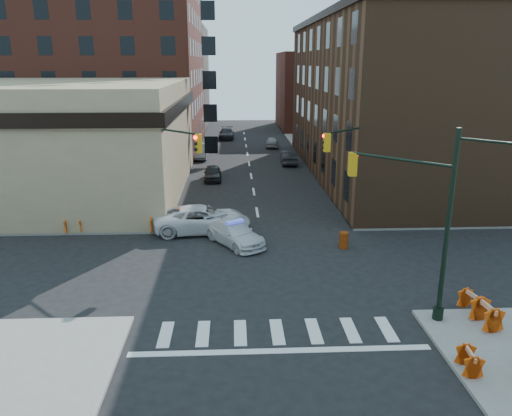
{
  "coord_description": "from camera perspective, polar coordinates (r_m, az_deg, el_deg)",
  "views": [
    {
      "loc": [
        -1.69,
        -24.72,
        10.52
      ],
      "look_at": [
        -0.38,
        3.6,
        2.2
      ],
      "focal_mm": 35.0,
      "sensor_mm": 36.0,
      "label": 1
    }
  ],
  "objects": [
    {
      "name": "barricade_se_b",
      "position": [
        22.7,
        24.85,
        -11.06
      ],
      "size": [
        0.77,
        1.38,
        1.0
      ],
      "primitive_type": null,
      "rotation": [
        0.0,
        0.0,
        1.65
      ],
      "color": "#E9500B",
      "rests_on": "sidewalk_se"
    },
    {
      "name": "parked_car_wdeep",
      "position": [
        71.73,
        -3.4,
        8.49
      ],
      "size": [
        2.21,
        5.17,
        1.49
      ],
      "primitive_type": "imported",
      "rotation": [
        0.0,
        0.0,
        -0.02
      ],
      "color": "black",
      "rests_on": "ground"
    },
    {
      "name": "tree_ne_far",
      "position": [
        59.85,
        6.29,
        9.51
      ],
      "size": [
        3.0,
        3.0,
        4.85
      ],
      "color": "black",
      "rests_on": "sidewalk_ne"
    },
    {
      "name": "signal_pole_ne",
      "position": [
        31.61,
        11.22,
        4.76
      ],
      "size": [
        3.67,
        3.58,
        8.0
      ],
      "rotation": [
        0.0,
        0.0,
        -2.36
      ],
      "color": "black",
      "rests_on": "sidewalk_ne"
    },
    {
      "name": "parked_car_efar",
      "position": [
        64.31,
        1.86,
        7.53
      ],
      "size": [
        1.85,
        3.99,
        1.32
      ],
      "primitive_type": "imported",
      "rotation": [
        0.0,
        0.0,
        3.07
      ],
      "color": "#94969C",
      "rests_on": "ground"
    },
    {
      "name": "parked_car_wnear",
      "position": [
        46.29,
        -4.98,
        4.0
      ],
      "size": [
        1.65,
        3.94,
        1.33
      ],
      "primitive_type": "imported",
      "rotation": [
        0.0,
        0.0,
        0.02
      ],
      "color": "black",
      "rests_on": "ground"
    },
    {
      "name": "barricade_nw_a",
      "position": [
        32.34,
        -11.07,
        -1.75
      ],
      "size": [
        1.41,
        0.91,
        0.98
      ],
      "primitive_type": null,
      "rotation": [
        0.0,
        0.0,
        0.21
      ],
      "color": "#CA6209",
      "rests_on": "sidewalk_nw"
    },
    {
      "name": "commercial_row_ne",
      "position": [
        49.58,
        14.92,
        11.75
      ],
      "size": [
        14.0,
        34.0,
        14.0
      ],
      "primitive_type": "cube",
      "color": "#472E1C",
      "rests_on": "ground"
    },
    {
      "name": "barrel_bank",
      "position": [
        33.98,
        -8.97,
        -0.92
      ],
      "size": [
        0.63,
        0.63,
        1.09
      ],
      "primitive_type": "cylinder",
      "rotation": [
        0.0,
        0.0,
        0.03
      ],
      "color": "orange",
      "rests_on": "ground"
    },
    {
      "name": "filler_ne",
      "position": [
        84.32,
        8.3,
        13.12
      ],
      "size": [
        16.0,
        16.0,
        12.0
      ],
      "primitive_type": "cube",
      "color": "maroon",
      "rests_on": "ground"
    },
    {
      "name": "parked_car_enear",
      "position": [
        53.67,
        3.72,
        5.81
      ],
      "size": [
        1.63,
        4.43,
        1.45
      ],
      "primitive_type": "imported",
      "rotation": [
        0.0,
        0.0,
        3.12
      ],
      "color": "black",
      "rests_on": "ground"
    },
    {
      "name": "signal_pole_nw",
      "position": [
        30.97,
        -10.35,
        4.57
      ],
      "size": [
        3.58,
        3.67,
        8.0
      ],
      "rotation": [
        0.0,
        0.0,
        -0.79
      ],
      "color": "black",
      "rests_on": "sidewalk_nw"
    },
    {
      "name": "police_car",
      "position": [
        29.87,
        -2.46,
        -2.91
      ],
      "size": [
        4.14,
        4.92,
        1.35
      ],
      "primitive_type": "imported",
      "rotation": [
        0.0,
        0.0,
        0.59
      ],
      "color": "silver",
      "rests_on": "ground"
    },
    {
      "name": "barricade_se_d",
      "position": [
        19.53,
        23.2,
        -15.8
      ],
      "size": [
        0.64,
        1.12,
        0.8
      ],
      "primitive_type": null,
      "rotation": [
        0.0,
        0.0,
        1.47
      ],
      "color": "#C25F09",
      "rests_on": "sidewalk_se"
    },
    {
      "name": "ground",
      "position": [
        26.92,
        1.17,
        -6.65
      ],
      "size": [
        140.0,
        140.0,
        0.0
      ],
      "primitive_type": "plane",
      "color": "black",
      "rests_on": "ground"
    },
    {
      "name": "barricade_nw_b",
      "position": [
        33.56,
        -20.11,
        -1.86
      ],
      "size": [
        1.26,
        0.71,
        0.91
      ],
      "primitive_type": null,
      "rotation": [
        0.0,
        0.0,
        0.09
      ],
      "color": "#D05C09",
      "rests_on": "sidewalk_nw"
    },
    {
      "name": "tree_ne_near",
      "position": [
        52.02,
        7.64,
        8.44
      ],
      "size": [
        3.0,
        3.0,
        4.85
      ],
      "color": "black",
      "rests_on": "sidewalk_ne"
    },
    {
      "name": "pickup",
      "position": [
        32.08,
        -6.14,
        -1.28
      ],
      "size": [
        6.32,
        3.28,
        1.7
      ],
      "primitive_type": "imported",
      "rotation": [
        0.0,
        0.0,
        1.65
      ],
      "color": "silver",
      "rests_on": "ground"
    },
    {
      "name": "apartment_block",
      "position": [
        66.88,
        -18.0,
        16.87
      ],
      "size": [
        25.0,
        25.0,
        24.0
      ],
      "primitive_type": "cube",
      "color": "maroon",
      "rests_on": "ground"
    },
    {
      "name": "bank_building",
      "position": [
        44.38,
        -22.99,
        7.27
      ],
      "size": [
        22.0,
        22.0,
        9.0
      ],
      "primitive_type": "cube",
      "color": "tan",
      "rests_on": "ground"
    },
    {
      "name": "pedestrian_c",
      "position": [
        33.42,
        -18.34,
        -1.03
      ],
      "size": [
        1.05,
        0.54,
        1.72
      ],
      "primitive_type": "imported",
      "rotation": [
        0.0,
        0.0,
        0.12
      ],
      "color": "black",
      "rests_on": "sidewalk_nw"
    },
    {
      "name": "sidewalk_nw",
      "position": [
        62.18,
        -22.75,
        5.41
      ],
      "size": [
        34.0,
        54.5,
        0.15
      ],
      "primitive_type": "cube",
      "color": "gray",
      "rests_on": "ground"
    },
    {
      "name": "filler_nw",
      "position": [
        87.93,
        -12.4,
        14.35
      ],
      "size": [
        20.0,
        18.0,
        16.0
      ],
      "primitive_type": "cube",
      "color": "brown",
      "rests_on": "ground"
    },
    {
      "name": "pedestrian_a",
      "position": [
        32.8,
        -10.96,
        -0.8
      ],
      "size": [
        0.65,
        0.45,
        1.72
      ],
      "primitive_type": "imported",
      "rotation": [
        0.0,
        0.0,
        0.06
      ],
      "color": "black",
      "rests_on": "sidewalk_nw"
    },
    {
      "name": "barricade_se_a",
      "position": [
        23.76,
        23.41,
        -9.84
      ],
      "size": [
        0.82,
        1.23,
        0.85
      ],
      "primitive_type": null,
      "rotation": [
        0.0,
        0.0,
        1.81
      ],
      "color": "#EA5C0B",
      "rests_on": "sidewalk_se"
    },
    {
      "name": "parked_car_wfar",
      "position": [
        57.16,
        -6.47,
        6.47
      ],
      "size": [
        1.75,
        4.95,
        1.63
      ],
      "primitive_type": "imported",
      "rotation": [
        0.0,
        0.0,
        0.01
      ],
      "color": "gray",
      "rests_on": "ground"
    },
    {
      "name": "pedestrian_b",
      "position": [
        34.5,
        -13.83,
        -0.28
      ],
      "size": [
        0.77,
        0.61,
        1.55
      ],
      "primitive_type": "imported",
      "rotation": [
        0.0,
        0.0,
        -0.03
      ],
      "color": "black",
      "rests_on": "sidewalk_nw"
    },
    {
      "name": "signal_pole_se",
      "position": [
        21.52,
        18.52,
        -0.44
      ],
      "size": [
        5.4,
        5.27,
        8.0
      ],
      "rotation": [
        0.0,
        0.0,
        2.36
      ],
      "color": "black",
      "rests_on": "sidewalk_se"
    },
    {
      "name": "barrel_road",
      "position": [
        29.72,
        9.99,
        -3.64
      ],
      "size": [
        0.71,
        0.71,
        0.97
      ],
      "primitive_type": "cylinder",
      "rotation": [
        0.0,
        0.0,
        0.39
      ],
      "color": "red",
      "rests_on": "ground"
    },
    {
      "name": "sidewalk_ne",
      "position": [
        63.42,
        20.42,
        5.85
      ],
      "size": [
        34.0,
        54.5,
        0.15
      ],
      "primitive_type": "cube",
      "color": "gray",
      "rests_on": "ground"
    }
  ]
}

